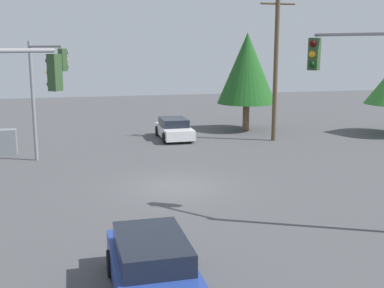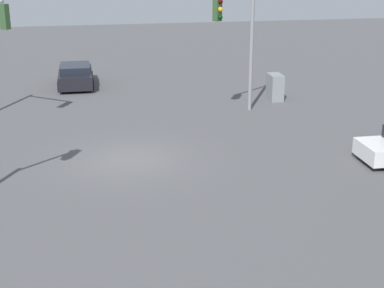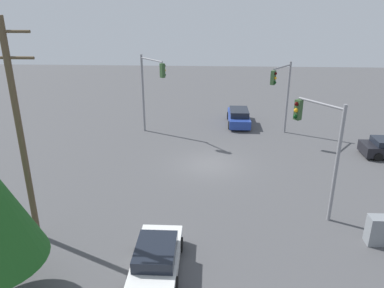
# 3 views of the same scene
# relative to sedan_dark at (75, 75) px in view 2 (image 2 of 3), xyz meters

# --- Properties ---
(ground_plane) EXTENTS (80.00, 80.00, 0.00)m
(ground_plane) POSITION_rel_sedan_dark_xyz_m (-12.90, -2.09, -0.64)
(ground_plane) COLOR #4C4C4F
(sedan_dark) EXTENTS (4.16, 2.02, 1.32)m
(sedan_dark) POSITION_rel_sedan_dark_xyz_m (0.00, 0.00, 0.00)
(sedan_dark) COLOR black
(sedan_dark) RESTS_ON ground_plane
(traffic_signal_main) EXTENTS (1.94, 2.41, 6.08)m
(traffic_signal_main) POSITION_rel_sedan_dark_xyz_m (-7.50, -7.77, 3.46)
(traffic_signal_main) COLOR gray
(traffic_signal_main) RESTS_ON ground_plane
(electrical_cabinet) EXTENTS (1.17, 0.67, 1.39)m
(electrical_cabinet) POSITION_rel_sedan_dark_xyz_m (-5.11, -10.51, 0.05)
(electrical_cabinet) COLOR gray
(electrical_cabinet) RESTS_ON ground_plane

